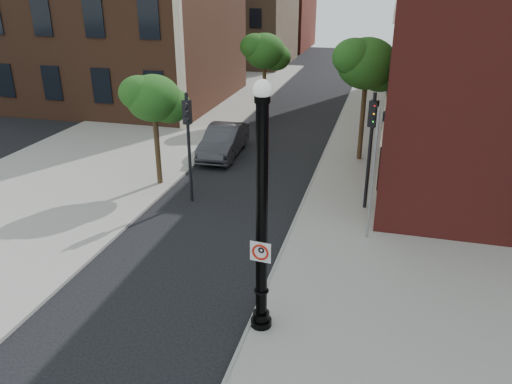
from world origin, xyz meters
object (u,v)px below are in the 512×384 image
(no_parking_sign, at_px, (260,252))
(traffic_signal_left, at_px, (188,130))
(parked_car, at_px, (224,141))
(traffic_signal_right, at_px, (372,133))
(lamppost, at_px, (262,226))

(no_parking_sign, relative_size, traffic_signal_left, 0.12)
(parked_car, bearing_deg, traffic_signal_right, -36.19)
(traffic_signal_left, distance_m, traffic_signal_right, 7.21)
(traffic_signal_left, xyz_separation_m, traffic_signal_right, (7.14, 0.96, 0.14))
(no_parking_sign, xyz_separation_m, traffic_signal_left, (-4.94, 7.55, 0.64))
(lamppost, relative_size, no_parking_sign, 12.26)
(lamppost, xyz_separation_m, traffic_signal_right, (2.22, 8.34, 0.16))
(lamppost, height_order, traffic_signal_right, lamppost)
(no_parking_sign, distance_m, parked_car, 14.76)
(lamppost, xyz_separation_m, parked_car, (-5.49, 13.42, -2.28))
(parked_car, relative_size, traffic_signal_right, 1.01)
(parked_car, bearing_deg, no_parking_sign, -70.71)
(traffic_signal_right, bearing_deg, traffic_signal_left, -152.57)
(lamppost, bearing_deg, traffic_signal_left, 123.73)
(traffic_signal_left, bearing_deg, parked_car, 103.36)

